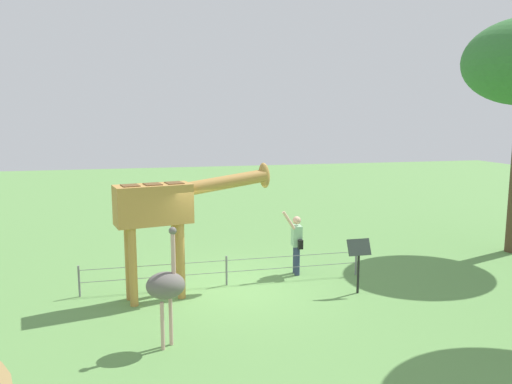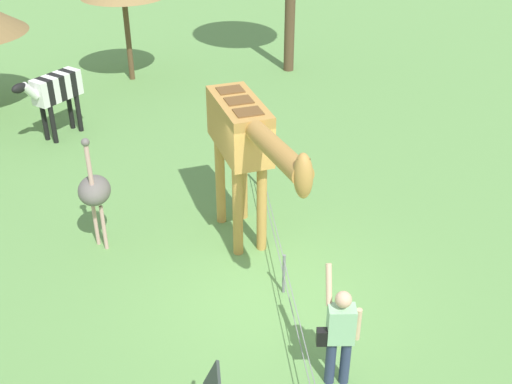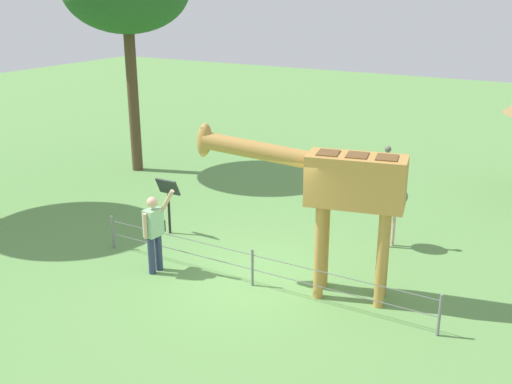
{
  "view_description": "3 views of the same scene",
  "coord_description": "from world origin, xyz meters",
  "px_view_note": "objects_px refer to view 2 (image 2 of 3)",
  "views": [
    {
      "loc": [
        -2.06,
        -11.55,
        4.19
      ],
      "look_at": [
        0.76,
        0.24,
        2.34
      ],
      "focal_mm": 34.75,
      "sensor_mm": 36.0,
      "label": 1
    },
    {
      "loc": [
        7.98,
        -1.12,
        6.73
      ],
      "look_at": [
        -0.19,
        -0.2,
        1.84
      ],
      "focal_mm": 44.2,
      "sensor_mm": 36.0,
      "label": 2
    },
    {
      "loc": [
        -5.16,
        9.09,
        5.37
      ],
      "look_at": [
        -0.32,
        0.66,
        2.07
      ],
      "focal_mm": 42.01,
      "sensor_mm": 36.0,
      "label": 3
    }
  ],
  "objects_px": {
    "giraffe": "(245,140)",
    "zebra": "(55,91)",
    "visitor": "(339,332)",
    "ostrich": "(94,191)"
  },
  "relations": [
    {
      "from": "visitor",
      "to": "giraffe",
      "type": "bearing_deg",
      "value": -165.15
    },
    {
      "from": "zebra",
      "to": "visitor",
      "type": "bearing_deg",
      "value": 30.38
    },
    {
      "from": "giraffe",
      "to": "ostrich",
      "type": "height_order",
      "value": "giraffe"
    },
    {
      "from": "zebra",
      "to": "ostrich",
      "type": "bearing_deg",
      "value": 16.49
    },
    {
      "from": "giraffe",
      "to": "ostrich",
      "type": "relative_size",
      "value": 1.71
    },
    {
      "from": "giraffe",
      "to": "zebra",
      "type": "bearing_deg",
      "value": -141.21
    },
    {
      "from": "giraffe",
      "to": "ostrich",
      "type": "bearing_deg",
      "value": -94.6
    },
    {
      "from": "giraffe",
      "to": "visitor",
      "type": "bearing_deg",
      "value": 14.85
    },
    {
      "from": "giraffe",
      "to": "zebra",
      "type": "relative_size",
      "value": 2.32
    },
    {
      "from": "giraffe",
      "to": "zebra",
      "type": "xyz_separation_m",
      "value": [
        -5.03,
        -4.04,
        -0.94
      ]
    }
  ]
}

